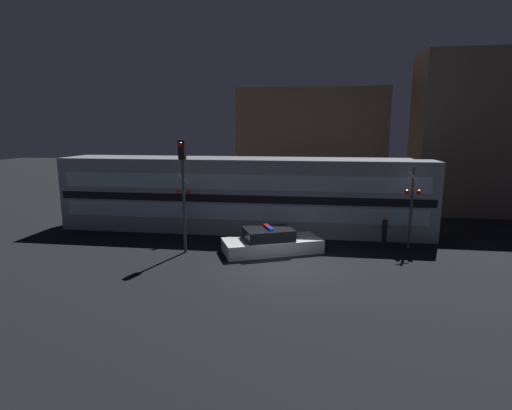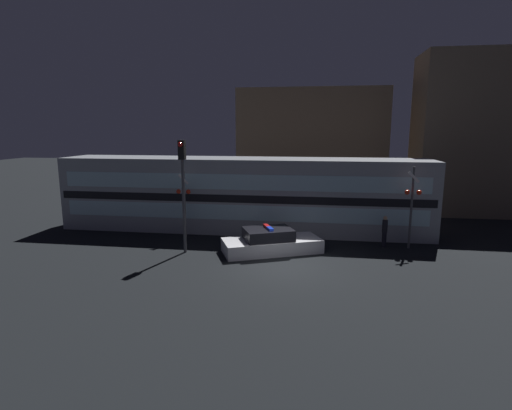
% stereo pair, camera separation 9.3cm
% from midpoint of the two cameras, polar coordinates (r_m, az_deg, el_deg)
% --- Properties ---
extents(ground_plane, '(120.00, 120.00, 0.00)m').
position_cam_midpoint_polar(ground_plane, '(17.54, 3.83, -8.79)').
color(ground_plane, black).
extents(train, '(21.21, 3.17, 4.23)m').
position_cam_midpoint_polar(train, '(23.37, -2.03, 1.53)').
color(train, '#999EA5').
rests_on(train, ground_plane).
extents(police_car, '(5.04, 3.58, 1.30)m').
position_cam_midpoint_polar(police_car, '(19.39, 2.04, -5.37)').
color(police_car, silver).
rests_on(police_car, ground_plane).
extents(pedestrian, '(0.27, 0.27, 1.59)m').
position_cam_midpoint_polar(pedestrian, '(21.20, 17.77, -3.54)').
color(pedestrian, black).
rests_on(pedestrian, ground_plane).
extents(crossing_signal_near, '(0.80, 0.31, 4.08)m').
position_cam_midpoint_polar(crossing_signal_near, '(20.99, 21.26, 0.45)').
color(crossing_signal_near, '#4C4C51').
rests_on(crossing_signal_near, ground_plane).
extents(crossing_signal_far, '(0.80, 0.31, 3.67)m').
position_cam_midpoint_polar(crossing_signal_far, '(21.92, -10.36, 0.85)').
color(crossing_signal_far, '#4C4C51').
rests_on(crossing_signal_far, ground_plane).
extents(traffic_light_corner, '(0.30, 0.46, 5.38)m').
position_cam_midpoint_polar(traffic_light_corner, '(19.02, -10.55, 3.92)').
color(traffic_light_corner, '#4C4C51').
rests_on(traffic_light_corner, ground_plane).
extents(building_left, '(10.79, 6.30, 8.78)m').
position_cam_midpoint_polar(building_left, '(31.92, 7.71, 8.01)').
color(building_left, brown).
rests_on(building_left, ground_plane).
extents(building_center, '(10.39, 4.31, 10.99)m').
position_cam_midpoint_polar(building_center, '(32.39, 30.81, 8.61)').
color(building_center, brown).
rests_on(building_center, ground_plane).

